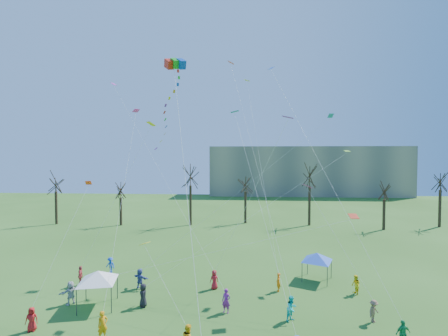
# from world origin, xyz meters

# --- Properties ---
(distant_building) EXTENTS (60.00, 14.00, 15.00)m
(distant_building) POSITION_xyz_m (22.00, 82.00, 7.50)
(distant_building) COLOR gray
(distant_building) RESTS_ON ground
(bare_tree_row) EXTENTS (71.26, 8.28, 10.76)m
(bare_tree_row) POSITION_xyz_m (4.17, 36.02, 6.88)
(bare_tree_row) COLOR black
(bare_tree_row) RESTS_ON ground
(big_box_kite) EXTENTS (2.74, 5.53, 19.41)m
(big_box_kite) POSITION_xyz_m (-3.30, 6.39, 15.40)
(big_box_kite) COLOR red
(big_box_kite) RESTS_ON ground
(canopy_tent_white) EXTENTS (3.73, 3.73, 2.87)m
(canopy_tent_white) POSITION_xyz_m (-9.10, 5.82, 2.43)
(canopy_tent_white) COLOR #3F3F44
(canopy_tent_white) RESTS_ON ground
(canopy_tent_blue) EXTENTS (3.22, 3.22, 2.64)m
(canopy_tent_blue) POSITION_xyz_m (9.35, 12.33, 2.24)
(canopy_tent_blue) COLOR #3F3F44
(canopy_tent_blue) RESTS_ON ground
(festival_crowd) EXTENTS (25.77, 13.99, 1.86)m
(festival_crowd) POSITION_xyz_m (-1.83, 5.94, 0.87)
(festival_crowd) COLOR red
(festival_crowd) RESTS_ON ground
(small_kites_aloft) EXTENTS (27.33, 19.24, 32.52)m
(small_kites_aloft) POSITION_xyz_m (1.00, 11.36, 13.57)
(small_kites_aloft) COLOR #FF360D
(small_kites_aloft) RESTS_ON ground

